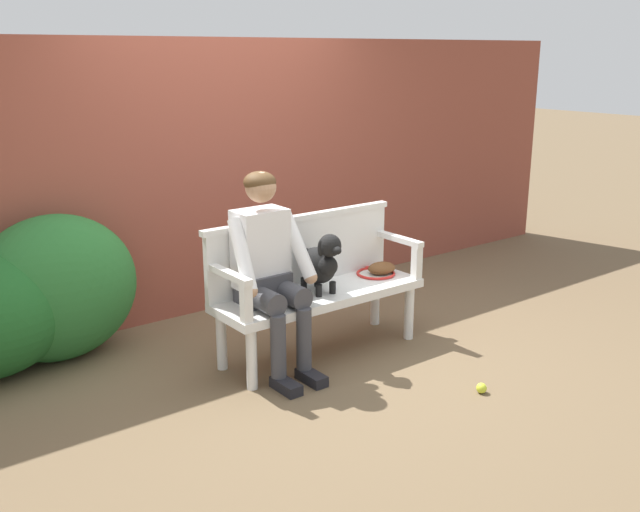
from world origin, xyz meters
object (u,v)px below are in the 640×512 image
baseball_glove (382,268)px  tennis_ball (481,388)px  garden_bench (320,299)px  dog_on_bench (321,262)px  tennis_racket (374,272)px  person_seated (268,265)px

baseball_glove → tennis_ball: (-0.18, -1.14, -0.48)m
garden_bench → dog_on_bench: bearing=-117.3°
tennis_ball → tennis_racket: bearing=83.3°
person_seated → tennis_ball: 1.56m
dog_on_bench → tennis_racket: dog_on_bench is taller
tennis_ball → garden_bench: bearing=110.8°
dog_on_bench → baseball_glove: dog_on_bench is taller
tennis_racket → dog_on_bench: bearing=-169.6°
tennis_ball → dog_on_bench: bearing=112.4°
garden_bench → person_seated: bearing=-178.3°
garden_bench → tennis_ball: 1.25m
garden_bench → baseball_glove: (0.60, 0.03, 0.11)m
tennis_racket → baseball_glove: baseball_glove is taller
tennis_racket → baseball_glove: (0.04, -0.04, 0.04)m
garden_bench → person_seated: 0.55m
garden_bench → person_seated: (-0.44, -0.01, 0.33)m
tennis_racket → tennis_ball: size_ratio=8.82×
person_seated → tennis_ball: person_seated is taller
dog_on_bench → tennis_racket: (0.58, 0.11, -0.21)m
person_seated → dog_on_bench: (0.42, -0.03, -0.05)m
baseball_glove → tennis_ball: bearing=-95.1°
dog_on_bench → tennis_racket: size_ratio=0.76×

